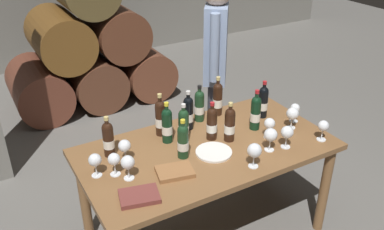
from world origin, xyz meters
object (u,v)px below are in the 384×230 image
(wine_bottle_10, at_px, (212,123))
(wine_glass_5, at_px, (125,146))
(wine_bottle_0, at_px, (256,112))
(wine_bottle_8, at_px, (184,125))
(leather_ledger, at_px, (139,196))
(wine_glass_8, at_px, (128,163))
(wine_bottle_4, at_px, (188,113))
(wine_bottle_11, at_px, (167,125))
(wine_bottle_5, at_px, (218,99))
(wine_bottle_1, at_px, (160,117))
(wine_bottle_2, at_px, (199,105))
(wine_glass_10, at_px, (271,135))
(tasting_notebook, at_px, (175,172))
(wine_glass_3, at_px, (95,161))
(wine_bottle_3, at_px, (229,124))
(wine_glass_0, at_px, (254,151))
(wine_glass_2, at_px, (323,126))
(wine_glass_1, at_px, (295,109))
(wine_bottle_6, at_px, (183,141))
(wine_glass_7, at_px, (270,124))
(dining_table, at_px, (207,158))
(wine_glass_4, at_px, (293,114))
(wine_glass_6, at_px, (287,133))
(sommelier_presenting, at_px, (215,59))
(wine_bottle_7, at_px, (108,139))
(wine_glass_9, at_px, (114,160))
(wine_bottle_9, at_px, (263,101))
(serving_plate, at_px, (213,152))

(wine_bottle_10, xyz_separation_m, wine_glass_5, (-0.62, 0.04, -0.01))
(wine_bottle_0, distance_m, wine_bottle_8, 0.54)
(leather_ledger, bearing_deg, wine_glass_8, 98.25)
(wine_bottle_4, distance_m, wine_glass_5, 0.58)
(wine_bottle_11, height_order, wine_glass_8, wine_bottle_11)
(wine_bottle_5, bearing_deg, wine_bottle_1, -173.56)
(wine_glass_5, bearing_deg, wine_bottle_8, 4.41)
(wine_bottle_2, height_order, wine_glass_10, wine_bottle_2)
(tasting_notebook, bearing_deg, wine_glass_3, 165.39)
(wine_bottle_0, distance_m, wine_bottle_3, 0.25)
(wine_bottle_11, xyz_separation_m, wine_glass_0, (0.33, -0.53, -0.01))
(wine_bottle_5, height_order, wine_glass_2, wine_bottle_5)
(wine_glass_3, bearing_deg, wine_glass_1, -2.91)
(wine_bottle_6, xyz_separation_m, wine_glass_7, (0.63, -0.09, -0.01))
(wine_glass_2, xyz_separation_m, leather_ledger, (-1.34, 0.05, -0.09))
(wine_bottle_8, relative_size, wine_glass_3, 1.84)
(wine_bottle_10, bearing_deg, wine_glass_2, -31.27)
(wine_bottle_5, bearing_deg, wine_bottle_8, -152.69)
(wine_bottle_4, distance_m, wine_glass_3, 0.79)
(dining_table, distance_m, wine_glass_4, 0.70)
(dining_table, xyz_separation_m, wine_bottle_4, (0.02, 0.28, 0.22))
(wine_bottle_5, distance_m, wine_glass_0, 0.72)
(wine_glass_3, height_order, wine_glass_6, wine_glass_6)
(wine_glass_1, bearing_deg, wine_bottle_11, 167.11)
(wine_glass_8, distance_m, sommelier_presenting, 1.40)
(wine_bottle_1, height_order, wine_bottle_8, wine_bottle_1)
(wine_bottle_6, xyz_separation_m, wine_glass_3, (-0.55, 0.08, -0.01))
(wine_bottle_7, distance_m, tasting_notebook, 0.49)
(dining_table, bearing_deg, wine_glass_6, -30.09)
(wine_glass_9, bearing_deg, sommelier_presenting, 31.99)
(wine_bottle_10, bearing_deg, wine_bottle_8, 158.66)
(wine_glass_1, xyz_separation_m, wine_glass_9, (-1.39, 0.03, 0.00))
(wine_bottle_9, relative_size, wine_bottle_11, 0.98)
(serving_plate, bearing_deg, wine_bottle_3, 26.26)
(wine_bottle_6, bearing_deg, sommelier_presenting, 46.47)
(wine_bottle_0, relative_size, wine_glass_9, 2.04)
(wine_bottle_3, xyz_separation_m, wine_glass_4, (0.48, -0.09, -0.01))
(wine_bottle_5, distance_m, wine_glass_2, 0.79)
(wine_bottle_10, bearing_deg, wine_bottle_5, 50.96)
(wine_glass_8, bearing_deg, wine_bottle_1, 43.23)
(wine_glass_7, relative_size, tasting_notebook, 0.69)
(wine_glass_10, bearing_deg, wine_bottle_5, 92.25)
(wine_glass_5, distance_m, wine_glass_7, 1.00)
(wine_bottle_3, bearing_deg, leather_ledger, -161.10)
(wine_bottle_4, height_order, leather_ledger, wine_bottle_4)
(wine_bottle_8, distance_m, wine_glass_1, 0.86)
(wine_bottle_2, bearing_deg, wine_glass_2, -48.49)
(wine_bottle_7, distance_m, wine_bottle_10, 0.70)
(wine_bottle_5, relative_size, wine_glass_3, 2.03)
(sommelier_presenting, bearing_deg, wine_bottle_7, -155.45)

